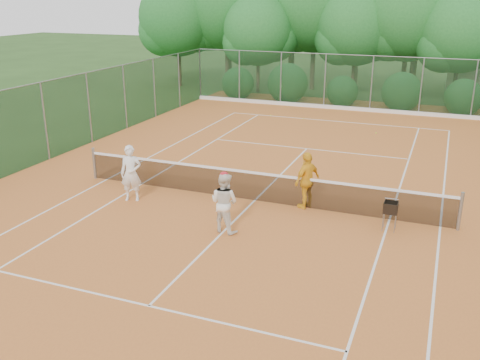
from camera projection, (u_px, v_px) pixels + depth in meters
name	position (u px, v px, depth m)	size (l,w,h in m)	color
ground	(254.00, 201.00, 16.70)	(120.00, 120.00, 0.00)	#254619
clay_court	(254.00, 201.00, 16.70)	(18.00, 36.00, 0.02)	#C9702E
tennis_net	(255.00, 185.00, 16.53)	(11.97, 0.10, 1.10)	gray
player_white	(131.00, 173.00, 16.49)	(0.64, 0.42, 1.76)	white
player_center_grp	(224.00, 202.00, 14.31)	(0.93, 0.79, 1.70)	white
player_yellow	(307.00, 180.00, 15.92)	(1.02, 0.42, 1.74)	yellow
ball_hopper	(391.00, 208.00, 14.43)	(0.36, 0.36, 0.81)	gray
stray_ball_a	(271.00, 115.00, 28.32)	(0.07, 0.07, 0.07)	#DAE936
stray_ball_b	(304.00, 119.00, 27.56)	(0.07, 0.07, 0.07)	gold
stray_ball_c	(376.00, 133.00, 24.72)	(0.07, 0.07, 0.07)	#CDE635
court_markings	(254.00, 201.00, 16.70)	(11.03, 23.83, 0.01)	white
fence_back	(348.00, 83.00, 29.38)	(18.07, 0.07, 3.00)	#19381E
tropical_treeline	(392.00, 12.00, 32.29)	(32.10, 8.49, 15.03)	brown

